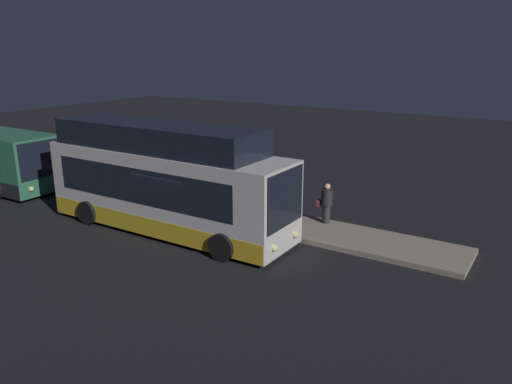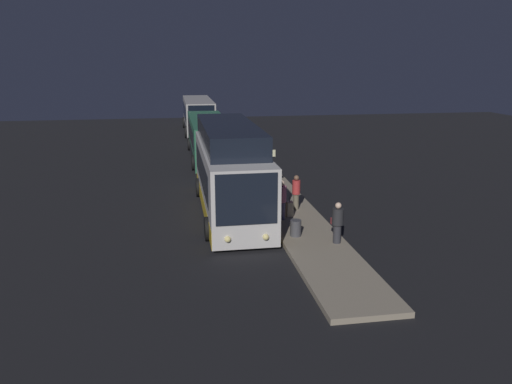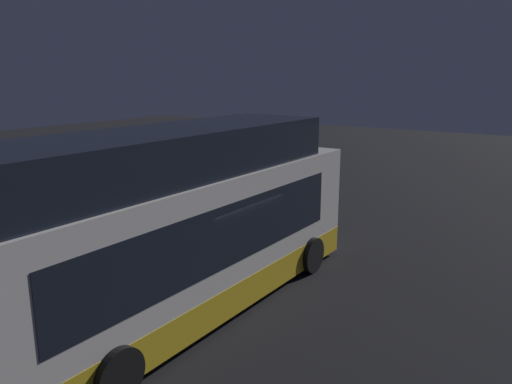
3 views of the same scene
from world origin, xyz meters
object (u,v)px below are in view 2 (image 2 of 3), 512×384
at_px(bus_second, 209,139).
at_px(sign_post, 268,164).
at_px(bus_lead, 230,174).
at_px(passenger_boarding, 296,191).
at_px(bus_third, 198,116).
at_px(passenger_waiting, 337,222).
at_px(passenger_with_bags, 281,199).
at_px(suitcase, 290,209).
at_px(trash_bin, 296,228).

height_order(bus_second, sign_post, bus_second).
height_order(bus_lead, passenger_boarding, bus_lead).
relative_size(bus_third, sign_post, 4.89).
xyz_separation_m(bus_lead, passenger_waiting, (5.15, 3.50, -0.82)).
xyz_separation_m(passenger_waiting, passenger_with_bags, (-3.14, -1.49, 0.10)).
xyz_separation_m(passenger_waiting, sign_post, (-8.03, -1.17, 0.59)).
bearing_deg(sign_post, passenger_waiting, 8.31).
height_order(bus_lead, passenger_waiting, bus_lead).
xyz_separation_m(bus_second, sign_post, (10.50, 2.33, 0.21)).
bearing_deg(bus_lead, passenger_with_bags, 45.08).
xyz_separation_m(bus_third, suitcase, (28.53, 2.47, -1.06)).
xyz_separation_m(bus_third, passenger_boarding, (27.54, 3.01, -0.52)).
distance_m(passenger_waiting, sign_post, 8.14).
height_order(bus_third, passenger_boarding, bus_third).
bearing_deg(passenger_with_bags, passenger_boarding, -104.05).
height_order(bus_third, suitcase, bus_third).
bearing_deg(bus_second, passenger_boarding, 12.14).
xyz_separation_m(passenger_boarding, passenger_waiting, (4.52, 0.49, -0.04)).
relative_size(passenger_waiting, suitcase, 1.75).
bearing_deg(passenger_boarding, suitcase, -72.72).
distance_m(passenger_waiting, suitcase, 3.71).
distance_m(passenger_with_bags, suitcase, 0.85).
bearing_deg(suitcase, passenger_waiting, 16.24).
bearing_deg(passenger_with_bags, bus_third, -64.04).
bearing_deg(trash_bin, bus_second, -173.09).
bearing_deg(bus_second, passenger_with_bags, 7.45).
relative_size(bus_lead, passenger_with_bags, 5.90).
relative_size(passenger_boarding, suitcase, 1.78).
bearing_deg(bus_lead, passenger_boarding, 78.17).
bearing_deg(bus_third, passenger_with_bags, 3.98).
xyz_separation_m(suitcase, sign_post, (-4.51, -0.15, 1.10)).
relative_size(passenger_boarding, sign_post, 0.72).
bearing_deg(passenger_waiting, passenger_boarding, 92.00).
relative_size(bus_lead, bus_third, 0.94).
bearing_deg(sign_post, bus_lead, -38.92).
bearing_deg(passenger_waiting, suitcase, 102.06).
bearing_deg(bus_second, passenger_waiting, 10.70).
bearing_deg(bus_second, suitcase, 9.37).
xyz_separation_m(passenger_boarding, trash_bin, (3.52, -0.89, -0.55)).
relative_size(bus_second, trash_bin, 17.61).
bearing_deg(bus_lead, passenger_waiting, 34.22).
xyz_separation_m(bus_second, passenger_boarding, (14.01, 3.01, -0.35)).
distance_m(bus_lead, passenger_waiting, 6.28).
relative_size(bus_second, suitcase, 12.48).
distance_m(passenger_boarding, suitcase, 1.25).
bearing_deg(passenger_with_bags, trash_bin, 114.98).
distance_m(suitcase, trash_bin, 2.55).
relative_size(passenger_boarding, trash_bin, 2.51).
height_order(bus_lead, sign_post, bus_lead).
bearing_deg(sign_post, bus_second, -167.49).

